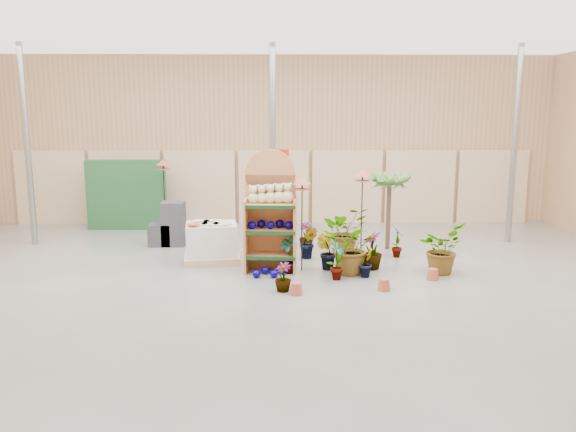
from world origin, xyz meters
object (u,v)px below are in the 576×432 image
Objects in this scene: display_shelf at (271,215)px; potted_plant_2 at (348,247)px; pallet_stack at (212,242)px; bird_table_front at (302,184)px.

display_shelf is 2.23× the size of potted_plant_2.
display_shelf is 1.90× the size of pallet_stack.
bird_table_front is 1.47m from potted_plant_2.
potted_plant_2 is (1.44, -0.40, -0.54)m from display_shelf.
potted_plant_2 is (0.85, -0.29, -1.16)m from bird_table_front.
bird_table_front reaches higher than pallet_stack.
pallet_stack is 2.83m from potted_plant_2.
bird_table_front is at bearing -29.16° from pallet_stack.
pallet_stack is 2.32m from bird_table_front.
bird_table_front is at bearing 161.02° from potted_plant_2.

